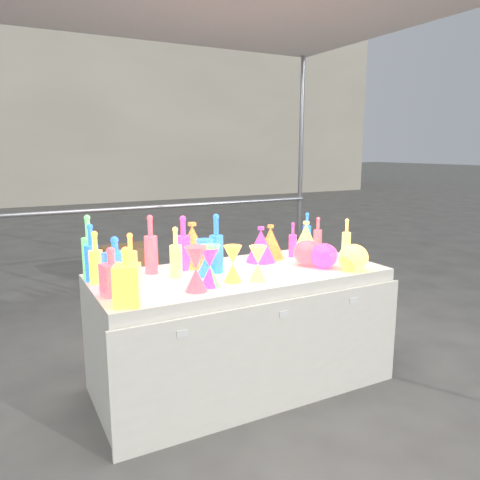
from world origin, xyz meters
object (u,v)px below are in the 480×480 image
cardboard_box_closed (128,264)px  bottle_0 (96,257)px  display_table (241,329)px  globe_0 (351,261)px  lampshade_0 (192,244)px  hourglass_0 (196,269)px  decanter_0 (127,276)px

cardboard_box_closed → bottle_0: bottle_0 is taller
display_table → cardboard_box_closed: display_table is taller
bottle_0 → globe_0: 1.54m
cardboard_box_closed → bottle_0: bearing=-114.5°
lampshade_0 → bottle_0: bearing=-176.3°
bottle_0 → hourglass_0: 0.60m
cardboard_box_closed → hourglass_0: hourglass_0 is taller
bottle_0 → lampshade_0: 0.64m
bottle_0 → hourglass_0: (0.44, -0.41, -0.03)m
display_table → lampshade_0: (-0.20, 0.28, 0.52)m
decanter_0 → bottle_0: bearing=119.9°
cardboard_box_closed → decanter_0: 3.20m
hourglass_0 → globe_0: bearing=-3.1°
decanter_0 → globe_0: size_ratio=1.84×
bottle_0 → hourglass_0: size_ratio=1.23×
bottle_0 → globe_0: bottle_0 is taller
bottle_0 → decanter_0: size_ratio=1.03×
display_table → cardboard_box_closed: 2.73m
bottle_0 → lampshade_0: size_ratio=1.05×
lampshade_0 → cardboard_box_closed: bearing=79.1°
decanter_0 → globe_0: decanter_0 is taller
bottle_0 → decanter_0: (0.05, -0.47, -0.00)m
decanter_0 → hourglass_0: decanter_0 is taller
globe_0 → lampshade_0: 1.01m
display_table → globe_0: globe_0 is taller
display_table → globe_0: size_ratio=11.60×
display_table → hourglass_0: (-0.40, -0.24, 0.50)m
cardboard_box_closed → decanter_0: size_ratio=1.95×
bottle_0 → display_table: bearing=-11.4°
bottle_0 → lampshade_0: (0.63, 0.11, -0.01)m
hourglass_0 → globe_0: 1.03m
display_table → globe_0: (0.63, -0.30, 0.44)m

